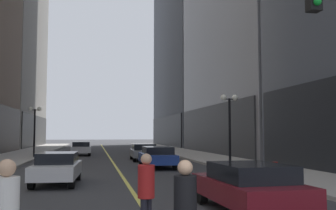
# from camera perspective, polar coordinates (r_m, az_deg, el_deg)

# --- Properties ---
(ground_plane) EXTENTS (200.00, 200.00, 0.00)m
(ground_plane) POSITION_cam_1_polar(r_m,az_deg,el_deg) (38.81, -8.94, -7.37)
(ground_plane) COLOR #38383A
(sidewalk_left) EXTENTS (4.50, 78.00, 0.15)m
(sidewalk_left) POSITION_cam_1_polar(r_m,az_deg,el_deg) (39.38, -21.11, -6.98)
(sidewalk_left) COLOR #ADA8A0
(sidewalk_left) RESTS_ON ground
(sidewalk_right) EXTENTS (4.50, 78.00, 0.15)m
(sidewalk_right) POSITION_cam_1_polar(r_m,az_deg,el_deg) (39.97, 3.06, -7.21)
(sidewalk_right) COLOR #ADA8A0
(sidewalk_right) RESTS_ON ground
(lane_centre_stripe) EXTENTS (0.16, 70.00, 0.01)m
(lane_centre_stripe) POSITION_cam_1_polar(r_m,az_deg,el_deg) (38.81, -8.94, -7.36)
(lane_centre_stripe) COLOR #E5D64C
(lane_centre_stripe) RESTS_ON ground
(car_maroon) EXTENTS (2.07, 4.22, 1.32)m
(car_maroon) POSITION_cam_1_polar(r_m,az_deg,el_deg) (10.81, 11.91, -11.65)
(car_maroon) COLOR maroon
(car_maroon) RESTS_ON ground
(car_white) EXTENTS (1.91, 4.08, 1.32)m
(car_white) POSITION_cam_1_polar(r_m,az_deg,el_deg) (16.99, -16.17, -8.87)
(car_white) COLOR silver
(car_white) RESTS_ON ground
(car_blue) EXTENTS (1.98, 4.68, 1.32)m
(car_blue) POSITION_cam_1_polar(r_m,az_deg,el_deg) (23.98, -1.63, -7.63)
(car_blue) COLOR navy
(car_blue) RESTS_ON ground
(car_grey) EXTENTS (1.99, 4.32, 1.32)m
(car_grey) POSITION_cam_1_polar(r_m,az_deg,el_deg) (30.44, -3.68, -6.92)
(car_grey) COLOR slate
(car_grey) RESTS_ON ground
(car_silver) EXTENTS (1.93, 4.48, 1.32)m
(car_silver) POSITION_cam_1_polar(r_m,az_deg,el_deg) (38.70, -12.83, -6.25)
(car_silver) COLOR #B7B7BC
(car_silver) RESTS_ON ground
(pedestrian_in_red_jacket) EXTENTS (0.48, 0.48, 1.72)m
(pedestrian_in_red_jacket) POSITION_cam_1_polar(r_m,az_deg,el_deg) (7.89, -3.27, -12.44)
(pedestrian_in_red_jacket) COLOR black
(pedestrian_in_red_jacket) RESTS_ON ground
(pedestrian_in_black_coat) EXTENTS (0.45, 0.45, 1.74)m
(pedestrian_in_black_coat) POSITION_cam_1_polar(r_m,az_deg,el_deg) (5.81, 2.59, -15.29)
(pedestrian_in_black_coat) COLOR black
(pedestrian_in_black_coat) RESTS_ON ground
(street_lamp_left_far) EXTENTS (1.06, 0.36, 4.43)m
(street_lamp_left_far) POSITION_cam_1_polar(r_m,az_deg,el_deg) (34.65, -19.25, -2.17)
(street_lamp_left_far) COLOR black
(street_lamp_left_far) RESTS_ON ground
(street_lamp_right_mid) EXTENTS (1.06, 0.36, 4.43)m
(street_lamp_right_mid) POSITION_cam_1_polar(r_m,az_deg,el_deg) (22.76, 9.15, -1.37)
(street_lamp_right_mid) COLOR black
(street_lamp_right_mid) RESTS_ON ground
(fire_hydrant_right) EXTENTS (0.28, 0.28, 0.80)m
(fire_hydrant_right) POSITION_cam_1_polar(r_m,az_deg,el_deg) (18.76, 15.63, -9.40)
(fire_hydrant_right) COLOR red
(fire_hydrant_right) RESTS_ON ground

